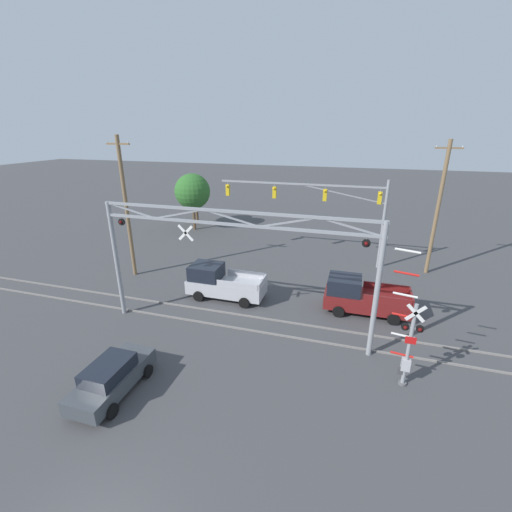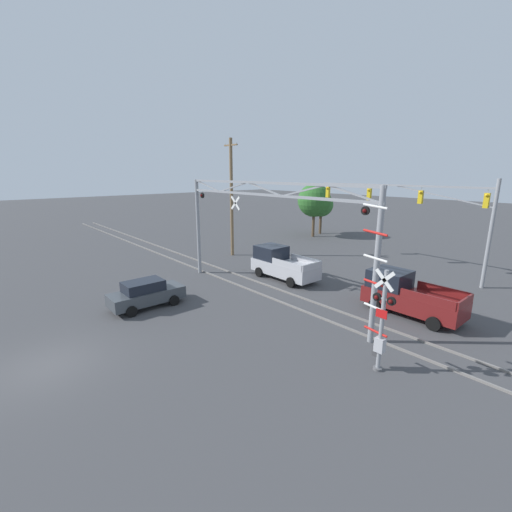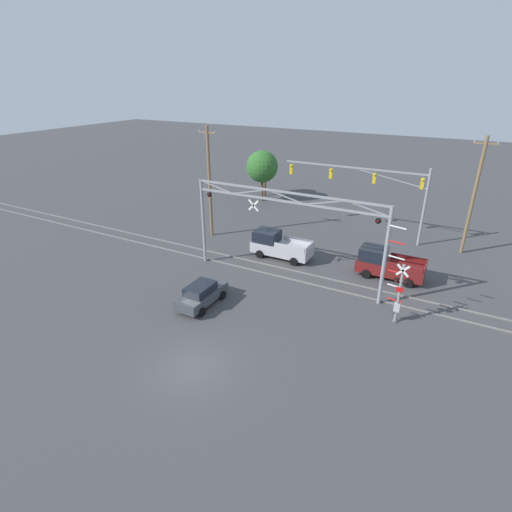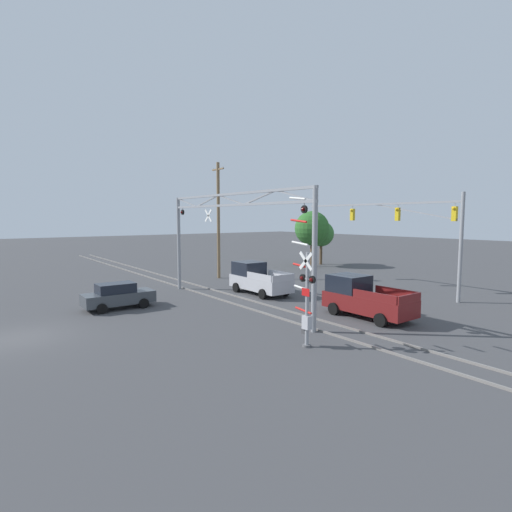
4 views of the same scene
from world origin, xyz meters
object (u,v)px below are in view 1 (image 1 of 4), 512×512
(pickup_truck_lead, at_px, (222,283))
(background_tree_beyond_span, at_px, (192,192))
(pickup_truck_following, at_px, (361,297))
(utility_pole_left, at_px, (126,207))
(crossing_signal_mast, at_px, (408,343))
(sedan_waiting, at_px, (112,377))
(background_tree_far_left_verge, at_px, (196,194))
(crossing_gantry, at_px, (232,251))
(utility_pole_right, at_px, (438,208))
(traffic_signal_span, at_px, (333,203))

(pickup_truck_lead, xyz_separation_m, background_tree_beyond_span, (-9.04, 14.30, 3.20))
(pickup_truck_following, relative_size, utility_pole_left, 0.49)
(crossing_signal_mast, height_order, utility_pole_left, utility_pole_left)
(pickup_truck_lead, height_order, utility_pole_left, utility_pole_left)
(crossing_signal_mast, xyz_separation_m, utility_pole_left, (-18.59, 7.09, 3.14))
(sedan_waiting, xyz_separation_m, background_tree_beyond_span, (-7.95, 23.90, 3.45))
(background_tree_far_left_verge, bearing_deg, crossing_signal_mast, -47.09)
(utility_pole_left, relative_size, background_tree_beyond_span, 1.67)
(crossing_gantry, relative_size, utility_pole_left, 1.43)
(utility_pole_left, bearing_deg, pickup_truck_lead, -11.13)
(pickup_truck_lead, relative_size, background_tree_far_left_verge, 1.01)
(utility_pole_right, bearing_deg, crossing_signal_mast, -102.44)
(pickup_truck_lead, relative_size, sedan_waiting, 1.25)
(utility_pole_right, bearing_deg, crossing_gantry, -133.70)
(pickup_truck_following, distance_m, utility_pole_right, 10.12)
(crossing_gantry, height_order, utility_pole_left, utility_pole_left)
(crossing_signal_mast, distance_m, pickup_truck_following, 6.48)
(background_tree_beyond_span, bearing_deg, pickup_truck_following, -37.43)
(pickup_truck_lead, distance_m, background_tree_far_left_verge, 19.37)
(sedan_waiting, xyz_separation_m, utility_pole_right, (14.91, 18.00, 4.35))
(traffic_signal_span, bearing_deg, crossing_gantry, -108.53)
(crossing_signal_mast, bearing_deg, utility_pole_right, 77.56)
(background_tree_far_left_verge, bearing_deg, pickup_truck_following, -40.52)
(pickup_truck_lead, distance_m, sedan_waiting, 9.66)
(traffic_signal_span, distance_m, utility_pole_left, 15.73)
(pickup_truck_lead, height_order, background_tree_beyond_span, background_tree_beyond_span)
(pickup_truck_lead, bearing_deg, crossing_signal_mast, -27.30)
(crossing_gantry, relative_size, background_tree_far_left_verge, 2.91)
(pickup_truck_lead, distance_m, utility_pole_left, 9.06)
(utility_pole_right, bearing_deg, background_tree_far_left_verge, 161.00)
(crossing_signal_mast, xyz_separation_m, background_tree_beyond_span, (-19.78, 19.84, 2.10))
(pickup_truck_following, bearing_deg, crossing_gantry, -147.21)
(utility_pole_right, bearing_deg, utility_pole_left, -162.43)
(crossing_signal_mast, distance_m, background_tree_far_left_verge, 30.17)
(utility_pole_left, bearing_deg, traffic_signal_span, 25.95)
(crossing_signal_mast, bearing_deg, pickup_truck_lead, 152.70)
(crossing_signal_mast, distance_m, background_tree_beyond_span, 28.10)
(background_tree_far_left_verge, bearing_deg, traffic_signal_span, -26.75)
(utility_pole_left, height_order, background_tree_beyond_span, utility_pole_left)
(sedan_waiting, distance_m, background_tree_beyond_span, 25.42)
(crossing_signal_mast, relative_size, utility_pole_right, 0.63)
(sedan_waiting, bearing_deg, utility_pole_right, 50.36)
(pickup_truck_lead, xyz_separation_m, sedan_waiting, (-1.10, -9.60, -0.26))
(crossing_signal_mast, height_order, background_tree_beyond_span, crossing_signal_mast)
(pickup_truck_lead, bearing_deg, utility_pole_left, 168.87)
(crossing_signal_mast, height_order, background_tree_far_left_verge, crossing_signal_mast)
(crossing_gantry, distance_m, background_tree_beyond_span, 21.26)
(utility_pole_right, height_order, background_tree_far_left_verge, utility_pole_right)
(crossing_gantry, xyz_separation_m, utility_pole_right, (11.60, 12.13, 0.36))
(crossing_signal_mast, height_order, pickup_truck_following, crossing_signal_mast)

